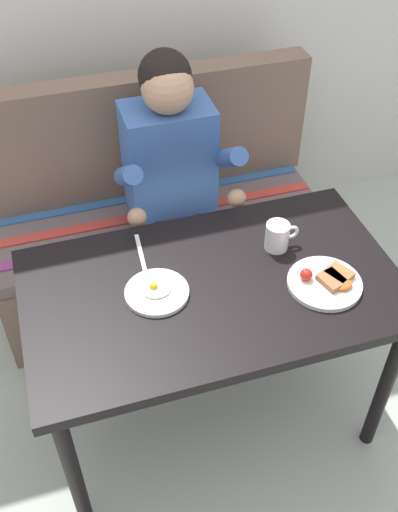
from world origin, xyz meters
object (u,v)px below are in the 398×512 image
object	(u,v)px
couch	(159,230)
coffee_mug	(278,236)
person	(174,176)
plate_eggs	(157,292)
knife	(141,254)
table	(213,302)
plate_breakfast	(326,282)

from	to	relation	value
couch	coffee_mug	bearing A→B (deg)	-68.39
person	plate_eggs	size ratio (longest dim) A/B	6.01
plate_eggs	knife	bearing A→B (deg)	92.02
couch	person	bearing A→B (deg)	-78.77
coffee_mug	couch	bearing A→B (deg)	111.61
table	knife	size ratio (longest dim) A/B	6.00
couch	plate_breakfast	xyz separation A→B (m)	(0.34, -0.87, 0.41)
plate_breakfast	plate_eggs	world-z (taller)	plate_breakfast
plate_eggs	coffee_mug	xyz separation A→B (m)	(0.44, 0.09, 0.04)
person	plate_breakfast	size ratio (longest dim) A/B	5.14
table	plate_eggs	xyz separation A→B (m)	(-0.18, 0.01, 0.09)
knife	plate_eggs	bearing A→B (deg)	-84.03
couch	person	xyz separation A→B (m)	(0.03, -0.17, 0.41)
coffee_mug	knife	world-z (taller)	coffee_mug
plate_eggs	knife	xyz separation A→B (m)	(-0.01, 0.19, -0.01)
plate_eggs	couch	bearing A→B (deg)	76.55
table	plate_breakfast	distance (m)	0.37
person	plate_eggs	xyz separation A→B (m)	(-0.21, -0.58, -0.00)
person	plate_eggs	bearing A→B (deg)	-110.40
table	coffee_mug	bearing A→B (deg)	21.99
person	coffee_mug	bearing A→B (deg)	-64.95
table	knife	xyz separation A→B (m)	(-0.19, 0.20, 0.08)
person	coffee_mug	xyz separation A→B (m)	(0.23, -0.48, 0.04)
plate_breakfast	table	bearing A→B (deg)	162.69
couch	plate_breakfast	world-z (taller)	couch
coffee_mug	plate_breakfast	bearing A→B (deg)	-69.26
couch	coffee_mug	xyz separation A→B (m)	(0.26, -0.66, 0.45)
table	plate_eggs	world-z (taller)	plate_eggs
plate_breakfast	knife	size ratio (longest dim) A/B	1.18
knife	couch	bearing A→B (deg)	75.58
person	coffee_mug	world-z (taller)	person
person	plate_eggs	world-z (taller)	person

